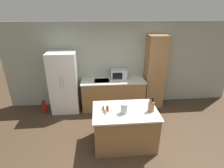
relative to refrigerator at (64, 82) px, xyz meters
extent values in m
plane|color=#423021|center=(1.80, -1.97, -0.91)|extent=(14.00, 14.00, 0.00)
cube|color=#9EA393|center=(1.80, 0.36, 0.39)|extent=(7.20, 0.06, 2.60)
cube|color=white|center=(0.00, 0.00, 0.00)|extent=(0.80, 0.67, 1.82)
cylinder|color=silver|center=(-0.04, -0.35, 0.15)|extent=(0.02, 0.02, 0.30)
cylinder|color=silver|center=(0.04, -0.35, 0.15)|extent=(0.02, 0.02, 0.30)
cube|color=olive|center=(1.46, 0.01, -0.46)|extent=(1.90, 0.64, 0.89)
cube|color=beige|center=(1.46, 0.01, 0.00)|extent=(1.94, 0.68, 0.03)
cube|color=#9EA0A3|center=(1.11, 0.01, 0.01)|extent=(0.44, 0.34, 0.01)
cube|color=olive|center=(2.74, 0.08, 0.21)|extent=(0.55, 0.51, 2.24)
sphere|color=black|center=(2.68, -0.19, 0.25)|extent=(0.02, 0.02, 0.02)
sphere|color=black|center=(2.81, -0.19, 0.25)|extent=(0.02, 0.02, 0.02)
cube|color=olive|center=(1.57, -1.65, -0.49)|extent=(1.35, 0.89, 0.85)
cube|color=beige|center=(1.57, -1.65, -0.05)|extent=(1.41, 0.95, 0.03)
cube|color=#B2B5B7|center=(1.64, 0.14, 0.17)|extent=(0.49, 0.36, 0.29)
cube|color=black|center=(1.58, -0.05, 0.17)|extent=(0.29, 0.01, 0.21)
cube|color=olive|center=(2.10, -1.74, 0.08)|extent=(0.12, 0.06, 0.22)
cylinder|color=black|center=(2.06, -1.74, 0.23)|extent=(0.02, 0.02, 0.08)
cylinder|color=black|center=(2.08, -1.74, 0.24)|extent=(0.02, 0.02, 0.09)
cylinder|color=black|center=(2.10, -1.75, 0.25)|extent=(0.02, 0.02, 0.11)
cylinder|color=black|center=(2.12, -1.73, 0.25)|extent=(0.02, 0.02, 0.11)
cylinder|color=black|center=(2.14, -1.74, 0.24)|extent=(0.02, 0.02, 0.10)
cylinder|color=gold|center=(1.10, -1.67, 0.00)|extent=(0.04, 0.04, 0.07)
cylinder|color=#286628|center=(1.10, -1.67, 0.04)|extent=(0.03, 0.03, 0.01)
cylinder|color=#337033|center=(1.09, -1.58, 0.01)|extent=(0.05, 0.05, 0.07)
cylinder|color=red|center=(1.09, -1.58, 0.05)|extent=(0.04, 0.04, 0.02)
cylinder|color=beige|center=(1.15, -1.76, 0.01)|extent=(0.04, 0.04, 0.08)
cylinder|color=black|center=(1.15, -1.76, 0.06)|extent=(0.03, 0.03, 0.02)
cylinder|color=#B2281E|center=(1.18, -1.67, 0.03)|extent=(0.06, 0.06, 0.12)
cylinder|color=#286628|center=(1.18, -1.67, 0.11)|extent=(0.04, 0.04, 0.03)
cylinder|color=#B2B5B7|center=(1.53, -1.75, 0.08)|extent=(0.15, 0.15, 0.22)
sphere|color=#262628|center=(1.53, -1.75, 0.21)|extent=(0.02, 0.02, 0.02)
cylinder|color=red|center=(-0.65, -0.12, -0.74)|extent=(0.12, 0.12, 0.34)
cylinder|color=black|center=(-0.65, -0.12, -0.54)|extent=(0.05, 0.05, 0.06)
camera|label=1|loc=(1.00, -4.88, 1.99)|focal=28.00mm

